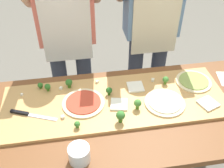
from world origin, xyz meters
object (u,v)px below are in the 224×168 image
object	(u,v)px
pizza_whole_pesto_green	(194,81)
cheese_crumble_b	(61,88)
pizza_whole_tomato_red	(83,103)
broccoli_floret_center_left	(48,87)
cheese_crumble_a	(153,80)
pizza_slice_center	(208,103)
pizza_slice_near_right	(119,104)
cheese_crumble_c	(22,94)
cheese_crumble_e	(63,117)
broccoli_floret_back_right	(138,103)
chefs_knife	(27,114)
broccoli_floret_front_left	(109,91)
flour_cup	(79,155)
broccoli_floret_front_mid	(77,124)
cook_left	(67,28)
broccoli_floret_back_left	(69,83)
cook_right	(152,22)
broccoli_floret_back_mid	(121,116)
cheese_crumble_d	(97,82)
broccoli_floret_center_right	(166,80)
pizza_slice_near_left	(135,87)
broccoli_floret_front_right	(40,85)
prep_table	(122,124)

from	to	relation	value
pizza_whole_pesto_green	cheese_crumble_b	distance (m)	0.86
pizza_whole_tomato_red	broccoli_floret_center_left	bearing A→B (deg)	144.15
cheese_crumble_a	pizza_slice_center	bearing A→B (deg)	-44.67
pizza_whole_tomato_red	pizza_slice_near_right	distance (m)	0.21
cheese_crumble_c	cheese_crumble_e	bearing A→B (deg)	-43.26
broccoli_floret_back_right	chefs_knife	bearing A→B (deg)	175.45
pizza_slice_center	broccoli_floret_center_left	size ratio (longest dim) A/B	1.96
broccoli_floret_front_left	flour_cup	world-z (taller)	flour_cup
pizza_slice_near_right	broccoli_floret_front_mid	distance (m)	0.29
pizza_whole_tomato_red	cook_left	size ratio (longest dim) A/B	0.15
pizza_whole_tomato_red	broccoli_floret_back_left	world-z (taller)	broccoli_floret_back_left
pizza_slice_center	broccoli_floret_back_left	bearing A→B (deg)	160.59
broccoli_floret_front_left	cook_right	bearing A→B (deg)	53.18
pizza_whole_pesto_green	broccoli_floret_back_mid	world-z (taller)	broccoli_floret_back_mid
pizza_whole_tomato_red	cook_right	xyz separation A→B (m)	(0.57, 0.60, 0.18)
cheese_crumble_a	cheese_crumble_d	size ratio (longest dim) A/B	1.19
broccoli_floret_front_mid	flour_cup	world-z (taller)	flour_cup
pizza_whole_pesto_green	broccoli_floret_center_right	distance (m)	0.19
pizza_slice_center	broccoli_floret_center_right	world-z (taller)	broccoli_floret_center_right
pizza_slice_near_left	broccoli_floret_back_right	world-z (taller)	broccoli_floret_back_right
pizza_slice_near_left	cheese_crumble_c	bearing A→B (deg)	176.85
broccoli_floret_back_left	cheese_crumble_c	xyz separation A→B (m)	(-0.29, -0.03, -0.03)
broccoli_floret_front_right	pizza_whole_pesto_green	bearing A→B (deg)	-5.48
pizza_slice_center	broccoli_floret_center_left	distance (m)	0.98
broccoli_floret_front_right	broccoli_floret_front_mid	size ratio (longest dim) A/B	0.97
chefs_knife	pizza_whole_tomato_red	size ratio (longest dim) A/B	1.07
pizza_slice_near_right	cheese_crumble_b	size ratio (longest dim) A/B	5.73
pizza_slice_center	cheese_crumble_a	world-z (taller)	cheese_crumble_a
cheese_crumble_e	cheese_crumble_c	bearing A→B (deg)	136.74
broccoli_floret_front_left	broccoli_floret_center_left	bearing A→B (deg)	165.31
cheese_crumble_d	pizza_whole_tomato_red	bearing A→B (deg)	-119.39
broccoli_floret_front_right	broccoli_floret_front_mid	xyz separation A→B (m)	(0.21, -0.36, 0.00)
flour_cup	broccoli_floret_back_left	bearing A→B (deg)	93.15
broccoli_floret_center_left	broccoli_floret_center_right	world-z (taller)	broccoli_floret_center_right
prep_table	cheese_crumble_a	xyz separation A→B (m)	(0.25, 0.23, 0.13)
cook_left	cheese_crumble_e	bearing A→B (deg)	-95.00
cook_right	broccoli_floret_center_right	bearing A→B (deg)	-93.52
broccoli_floret_front_right	broccoli_floret_back_left	world-z (taller)	broccoli_floret_back_left
broccoli_floret_back_right	pizza_slice_near_left	bearing A→B (deg)	80.42
pizza_slice_center	broccoli_floret_front_mid	xyz separation A→B (m)	(-0.78, -0.06, 0.02)
broccoli_floret_back_right	cheese_crumble_a	size ratio (longest dim) A/B	3.67
cheese_crumble_c	pizza_whole_tomato_red	bearing A→B (deg)	-19.79
pizza_slice_center	broccoli_floret_front_mid	bearing A→B (deg)	-175.65
pizza_whole_pesto_green	cheese_crumble_c	size ratio (longest dim) A/B	17.59
pizza_slice_near_left	cook_right	size ratio (longest dim) A/B	0.06
cook_left	pizza_slice_near_right	bearing A→B (deg)	-67.17
broccoli_floret_front_left	flour_cup	distance (m)	0.48
broccoli_floret_back_right	cheese_crumble_e	size ratio (longest dim) A/B	3.90
chefs_knife	pizza_whole_pesto_green	size ratio (longest dim) A/B	1.18
cheese_crumble_c	flour_cup	distance (m)	0.60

